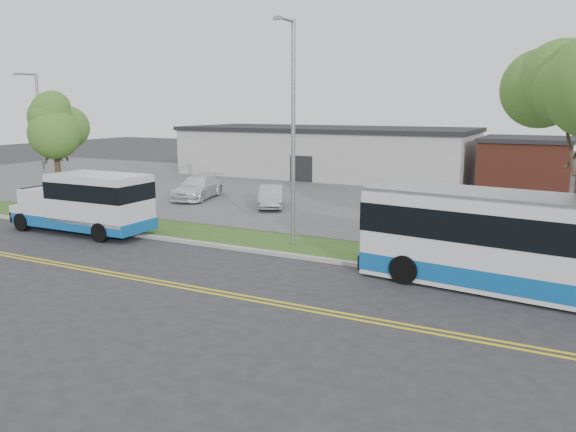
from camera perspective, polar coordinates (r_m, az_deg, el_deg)
The scene contains 18 objects.
ground at distance 24.06m, azimuth -8.94°, elevation -3.69°, with size 140.00×140.00×0.00m, color #28282B.
lane_line_north at distance 21.20m, azimuth -15.12°, elevation -5.95°, with size 70.00×0.12×0.01m, color gold.
lane_line_south at distance 20.99m, azimuth -15.67°, elevation -6.15°, with size 70.00×0.12×0.01m, color gold.
curb at distance 24.90m, azimuth -7.45°, elevation -2.97°, with size 80.00×0.30×0.15m, color #9E9B93.
verge at distance 26.36m, azimuth -5.22°, elevation -2.20°, with size 80.00×3.30×0.10m, color #304A18.
parking_lot at distance 38.77m, azimuth 6.06°, elevation 2.04°, with size 80.00×25.00×0.10m, color #4C4C4F.
commercial_building at distance 49.98m, azimuth 3.88°, elevation 6.54°, with size 25.40×10.40×4.35m.
brick_wing at distance 45.01m, azimuth 23.04°, elevation 4.92°, with size 6.30×7.30×3.90m.
tree_west at distance 33.91m, azimuth -22.65°, elevation 8.60°, with size 4.40×4.40×6.91m.
streetlight_near at distance 24.04m, azimuth 0.45°, elevation 9.06°, with size 0.35×1.53×9.50m.
streetlight_far at distance 38.43m, azimuth -23.93°, elevation 7.72°, with size 0.35×1.53×8.00m.
shuttle_bus at distance 28.78m, azimuth -19.60°, elevation 1.39°, with size 7.68×2.66×2.93m.
transit_bus at distance 19.81m, azimuth 24.38°, elevation -2.82°, with size 12.00×4.04×3.27m.
pedestrian at distance 31.43m, azimuth -20.75°, elevation 1.07°, with size 0.67×0.44×1.83m, color black.
parked_car_a at distance 33.81m, azimuth -1.74°, elevation 1.99°, with size 1.39×3.99×1.32m, color #9EA1A5.
parked_car_b at distance 37.55m, azimuth -9.15°, elevation 2.89°, with size 2.08×5.13×1.49m, color white.
grocery_bag_left at distance 31.62m, azimuth -21.36°, elevation -0.31°, with size 0.32×0.32×0.32m, color white.
grocery_bag_right at distance 31.51m, azimuth -19.96°, elevation -0.25°, with size 0.32×0.32×0.32m, color white.
Camera 1 is at (13.88, -18.70, 6.04)m, focal length 35.00 mm.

